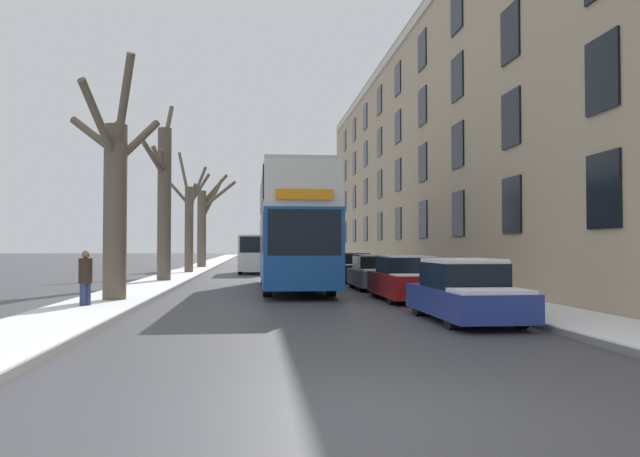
% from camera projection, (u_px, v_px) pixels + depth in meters
% --- Properties ---
extents(ground_plane, '(320.00, 320.00, 0.00)m').
position_uv_depth(ground_plane, '(394.00, 420.00, 6.14)').
color(ground_plane, '#424247').
extents(sidewalk_left, '(2.31, 130.00, 0.16)m').
position_uv_depth(sidewalk_left, '(208.00, 264.00, 58.23)').
color(sidewalk_left, slate).
rests_on(sidewalk_left, ground).
extents(sidewalk_right, '(2.31, 130.00, 0.16)m').
position_uv_depth(sidewalk_right, '(328.00, 264.00, 59.42)').
color(sidewalk_right, slate).
rests_on(sidewalk_right, ground).
extents(terrace_facade_right, '(9.10, 53.52, 13.79)m').
position_uv_depth(terrace_facade_right, '(475.00, 157.00, 35.99)').
color(terrace_facade_right, tan).
rests_on(terrace_facade_right, ground).
extents(bare_tree_left_0, '(2.63, 3.63, 7.14)m').
position_uv_depth(bare_tree_left_0, '(115.00, 196.00, 18.41)').
color(bare_tree_left_0, brown).
rests_on(bare_tree_left_0, ground).
extents(bare_tree_left_1, '(1.16, 3.26, 8.64)m').
position_uv_depth(bare_tree_left_1, '(164.00, 199.00, 28.99)').
color(bare_tree_left_1, brown).
rests_on(bare_tree_left_1, ground).
extents(bare_tree_left_2, '(3.23, 3.84, 7.75)m').
position_uv_depth(bare_tree_left_2, '(189.00, 220.00, 38.38)').
color(bare_tree_left_2, brown).
rests_on(bare_tree_left_2, ground).
extents(bare_tree_left_3, '(3.04, 3.72, 7.42)m').
position_uv_depth(bare_tree_left_3, '(204.00, 222.00, 48.10)').
color(bare_tree_left_3, brown).
rests_on(bare_tree_left_3, ground).
extents(double_decker_bus, '(2.57, 11.53, 4.58)m').
position_uv_depth(double_decker_bus, '(293.00, 225.00, 24.96)').
color(double_decker_bus, '#194C99').
rests_on(double_decker_bus, ground).
extents(parked_car_0, '(1.71, 4.35, 1.44)m').
position_uv_depth(parked_car_0, '(465.00, 293.00, 14.27)').
color(parked_car_0, navy).
rests_on(parked_car_0, ground).
extents(parked_car_1, '(1.71, 4.34, 1.42)m').
position_uv_depth(parked_car_1, '(406.00, 280.00, 19.82)').
color(parked_car_1, maroon).
rests_on(parked_car_1, ground).
extents(parked_car_2, '(1.70, 3.91, 1.40)m').
position_uv_depth(parked_car_2, '(375.00, 273.00, 24.92)').
color(parked_car_2, slate).
rests_on(parked_car_2, ground).
extents(parked_car_3, '(1.68, 4.15, 1.43)m').
position_uv_depth(parked_car_3, '(353.00, 268.00, 30.52)').
color(parked_car_3, black).
rests_on(parked_car_3, ground).
extents(parked_car_4, '(1.81, 4.00, 1.40)m').
position_uv_depth(parked_car_4, '(339.00, 265.00, 35.68)').
color(parked_car_4, '#9EA3AD').
rests_on(parked_car_4, ground).
extents(oncoming_van, '(2.02, 5.40, 2.43)m').
position_uv_depth(oncoming_van, '(255.00, 253.00, 39.94)').
color(oncoming_van, white).
rests_on(oncoming_van, ground).
extents(pedestrian_left_sidewalk, '(0.35, 0.35, 1.62)m').
position_uv_depth(pedestrian_left_sidewalk, '(85.00, 278.00, 16.47)').
color(pedestrian_left_sidewalk, navy).
rests_on(pedestrian_left_sidewalk, ground).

